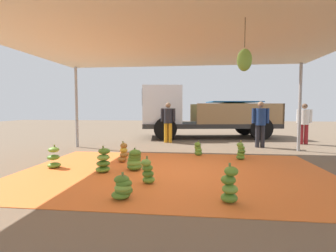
% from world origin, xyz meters
% --- Properties ---
extents(ground_plane, '(40.00, 40.00, 0.00)m').
position_xyz_m(ground_plane, '(0.00, 3.00, 0.00)').
color(ground_plane, brown).
extents(tarp_orange, '(6.75, 4.59, 0.01)m').
position_xyz_m(tarp_orange, '(0.00, 0.00, 0.01)').
color(tarp_orange, orange).
rests_on(tarp_orange, ground).
extents(tent_canopy, '(8.00, 7.00, 2.91)m').
position_xyz_m(tent_canopy, '(0.01, -0.09, 2.83)').
color(tent_canopy, '#9EA0A5').
rests_on(tent_canopy, ground).
extents(banana_bunch_0, '(0.44, 0.44, 0.58)m').
position_xyz_m(banana_bunch_0, '(-1.51, -0.22, 0.25)').
color(banana_bunch_0, '#60932D').
rests_on(banana_bunch_0, tarp_orange).
extents(banana_bunch_1, '(0.40, 0.39, 0.54)m').
position_xyz_m(banana_bunch_1, '(-2.82, 0.07, 0.23)').
color(banana_bunch_1, '#60932D').
rests_on(banana_bunch_1, tarp_orange).
extents(banana_bunch_2, '(0.31, 0.32, 0.44)m').
position_xyz_m(banana_bunch_2, '(0.53, 2.05, 0.20)').
color(banana_bunch_2, '#518428').
rests_on(banana_bunch_2, tarp_orange).
extents(banana_bunch_3, '(0.45, 0.48, 0.50)m').
position_xyz_m(banana_bunch_3, '(-0.89, 0.07, 0.23)').
color(banana_bunch_3, '#518428').
rests_on(banana_bunch_3, tarp_orange).
extents(banana_bunch_4, '(0.31, 0.30, 0.54)m').
position_xyz_m(banana_bunch_4, '(-1.39, 0.88, 0.24)').
color(banana_bunch_4, '#996628').
rests_on(banana_bunch_4, tarp_orange).
extents(banana_bunch_5, '(0.35, 0.35, 0.59)m').
position_xyz_m(banana_bunch_5, '(0.99, -1.75, 0.26)').
color(banana_bunch_5, '#518428').
rests_on(banana_bunch_5, tarp_orange).
extents(banana_bunch_6, '(0.31, 0.32, 0.52)m').
position_xyz_m(banana_bunch_6, '(1.68, 1.56, 0.23)').
color(banana_bunch_6, '#518428').
rests_on(banana_bunch_6, tarp_orange).
extents(banana_bunch_7, '(0.42, 0.40, 0.41)m').
position_xyz_m(banana_bunch_7, '(-0.62, -1.77, 0.18)').
color(banana_bunch_7, '#518428').
rests_on(banana_bunch_7, tarp_orange).
extents(banana_bunch_8, '(0.33, 0.32, 0.51)m').
position_xyz_m(banana_bunch_8, '(-0.40, -0.92, 0.22)').
color(banana_bunch_8, '#60932D').
rests_on(banana_bunch_8, tarp_orange).
extents(cargo_truck_main, '(6.48, 3.31, 2.40)m').
position_xyz_m(cargo_truck_main, '(0.74, 6.93, 1.18)').
color(cargo_truck_main, '#2D2D2D').
rests_on(cargo_truck_main, ground).
extents(worker_0, '(0.60, 0.36, 1.63)m').
position_xyz_m(worker_0, '(2.72, 3.94, 0.95)').
color(worker_0, '#26262D').
rests_on(worker_0, ground).
extents(worker_1, '(0.58, 0.35, 1.58)m').
position_xyz_m(worker_1, '(4.59, 4.95, 0.92)').
color(worker_1, maroon).
rests_on(worker_1, ground).
extents(worker_2, '(0.59, 0.36, 1.62)m').
position_xyz_m(worker_2, '(-0.68, 4.83, 0.95)').
color(worker_2, orange).
rests_on(worker_2, ground).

